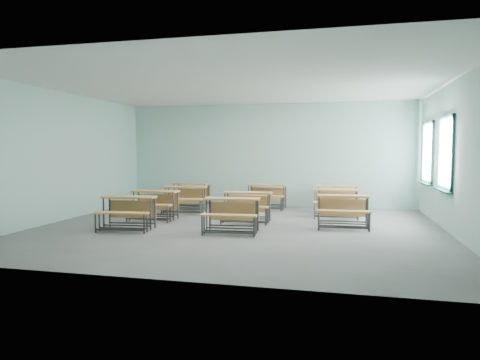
% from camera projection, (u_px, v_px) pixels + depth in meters
% --- Properties ---
extents(room, '(9.04, 8.04, 3.24)m').
position_uv_depth(room, '(242.00, 157.00, 9.55)').
color(room, slate).
rests_on(room, ground).
extents(desk_unit_r0c0, '(1.25, 0.91, 0.73)m').
position_uv_depth(desk_unit_r0c0, '(128.00, 207.00, 9.42)').
color(desk_unit_r0c0, '#BF8145').
rests_on(desk_unit_r0c0, ground).
extents(desk_unit_r0c1, '(1.22, 0.87, 0.73)m').
position_uv_depth(desk_unit_r0c1, '(232.00, 210.00, 9.10)').
color(desk_unit_r0c1, '#BF8145').
rests_on(desk_unit_r0c1, ground).
extents(desk_unit_r1c0, '(1.18, 0.81, 0.73)m').
position_uv_depth(desk_unit_r1c0, '(154.00, 200.00, 10.78)').
color(desk_unit_r1c0, '#BF8145').
rests_on(desk_unit_r1c0, ground).
extents(desk_unit_r1c1, '(1.19, 0.81, 0.73)m').
position_uv_depth(desk_unit_r1c1, '(247.00, 202.00, 10.40)').
color(desk_unit_r1c1, '#BF8145').
rests_on(desk_unit_r1c1, ground).
extents(desk_unit_r1c2, '(1.20, 0.83, 0.73)m').
position_uv_depth(desk_unit_r1c2, '(343.00, 206.00, 9.67)').
color(desk_unit_r1c2, '#BF8145').
rests_on(desk_unit_r1c2, ground).
extents(desk_unit_r2c0, '(1.25, 0.92, 0.73)m').
position_uv_depth(desk_unit_r2c0, '(185.00, 195.00, 11.97)').
color(desk_unit_r2c0, '#BF8145').
rests_on(desk_unit_r2c0, ground).
extents(desk_unit_r2c2, '(1.20, 0.84, 0.73)m').
position_uv_depth(desk_unit_r2c2, '(336.00, 199.00, 11.17)').
color(desk_unit_r2c2, '#BF8145').
rests_on(desk_unit_r2c2, ground).
extents(desk_unit_r3c0, '(1.26, 0.93, 0.73)m').
position_uv_depth(desk_unit_r3c0, '(190.00, 191.00, 13.28)').
color(desk_unit_r3c0, '#BF8145').
rests_on(desk_unit_r3c0, ground).
extents(desk_unit_r3c1, '(1.20, 0.83, 0.73)m').
position_uv_depth(desk_unit_r3c1, '(266.00, 192.00, 12.79)').
color(desk_unit_r3c1, '#BF8145').
rests_on(desk_unit_r3c1, ground).
extents(desk_unit_r3c2, '(1.22, 0.86, 0.73)m').
position_uv_depth(desk_unit_r3c2, '(338.00, 194.00, 12.31)').
color(desk_unit_r3c2, '#BF8145').
rests_on(desk_unit_r3c2, ground).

